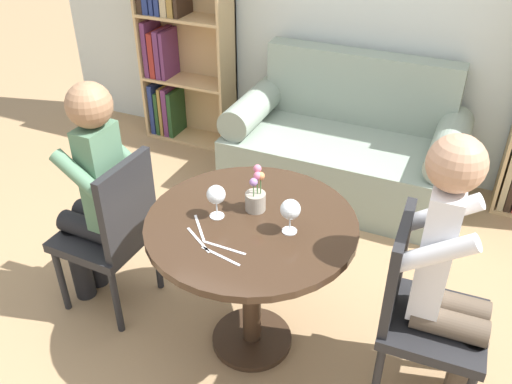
{
  "coord_description": "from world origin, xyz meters",
  "views": [
    {
      "loc": [
        0.78,
        -1.71,
        2.14
      ],
      "look_at": [
        0.0,
        0.05,
        0.87
      ],
      "focal_mm": 38.0,
      "sensor_mm": 36.0,
      "label": 1
    }
  ],
  "objects_px": {
    "wine_glass_right": "(290,211)",
    "flower_vase": "(256,196)",
    "couch": "(345,150)",
    "person_left": "(94,194)",
    "chair_left": "(114,229)",
    "person_right": "(450,276)",
    "wine_glass_left": "(216,195)",
    "chair_right": "(419,307)",
    "bookshelf_left": "(177,45)"
  },
  "relations": [
    {
      "from": "chair_left",
      "to": "person_left",
      "type": "height_order",
      "value": "person_left"
    },
    {
      "from": "bookshelf_left",
      "to": "wine_glass_right",
      "type": "relative_size",
      "value": 9.79
    },
    {
      "from": "person_left",
      "to": "wine_glass_right",
      "type": "distance_m",
      "value": 1.03
    },
    {
      "from": "chair_right",
      "to": "chair_left",
      "type": "bearing_deg",
      "value": 90.73
    },
    {
      "from": "person_left",
      "to": "wine_glass_right",
      "type": "height_order",
      "value": "person_left"
    },
    {
      "from": "wine_glass_left",
      "to": "bookshelf_left",
      "type": "bearing_deg",
      "value": 125.37
    },
    {
      "from": "person_left",
      "to": "person_right",
      "type": "height_order",
      "value": "person_right"
    },
    {
      "from": "person_left",
      "to": "person_right",
      "type": "xyz_separation_m",
      "value": [
        1.66,
        0.08,
        0.02
      ]
    },
    {
      "from": "person_right",
      "to": "flower_vase",
      "type": "height_order",
      "value": "person_right"
    },
    {
      "from": "couch",
      "to": "flower_vase",
      "type": "xyz_separation_m",
      "value": [
        -0.02,
        -1.48,
        0.51
      ]
    },
    {
      "from": "bookshelf_left",
      "to": "wine_glass_left",
      "type": "xyz_separation_m",
      "value": [
        1.32,
        -1.86,
        0.08
      ]
    },
    {
      "from": "chair_left",
      "to": "chair_right",
      "type": "bearing_deg",
      "value": 94.83
    },
    {
      "from": "couch",
      "to": "chair_right",
      "type": "xyz_separation_m",
      "value": [
        0.75,
        -1.52,
        0.18
      ]
    },
    {
      "from": "person_left",
      "to": "flower_vase",
      "type": "height_order",
      "value": "person_left"
    },
    {
      "from": "chair_left",
      "to": "wine_glass_right",
      "type": "bearing_deg",
      "value": 93.42
    },
    {
      "from": "flower_vase",
      "to": "person_right",
      "type": "bearing_deg",
      "value": -2.26
    },
    {
      "from": "bookshelf_left",
      "to": "wine_glass_left",
      "type": "relative_size",
      "value": 9.85
    },
    {
      "from": "chair_right",
      "to": "flower_vase",
      "type": "height_order",
      "value": "flower_vase"
    },
    {
      "from": "wine_glass_left",
      "to": "flower_vase",
      "type": "height_order",
      "value": "flower_vase"
    },
    {
      "from": "couch",
      "to": "person_right",
      "type": "distance_m",
      "value": 1.77
    },
    {
      "from": "chair_right",
      "to": "person_left",
      "type": "xyz_separation_m",
      "value": [
        -1.58,
        -0.07,
        0.18
      ]
    },
    {
      "from": "chair_right",
      "to": "bookshelf_left",
      "type": "bearing_deg",
      "value": 48.99
    },
    {
      "from": "bookshelf_left",
      "to": "flower_vase",
      "type": "xyz_separation_m",
      "value": [
        1.45,
        -1.74,
        0.04
      ]
    },
    {
      "from": "chair_left",
      "to": "wine_glass_left",
      "type": "height_order",
      "value": "wine_glass_left"
    },
    {
      "from": "bookshelf_left",
      "to": "chair_right",
      "type": "xyz_separation_m",
      "value": [
        2.22,
        -1.78,
        -0.28
      ]
    },
    {
      "from": "person_left",
      "to": "person_right",
      "type": "bearing_deg",
      "value": 94.56
    },
    {
      "from": "couch",
      "to": "wine_glass_right",
      "type": "bearing_deg",
      "value": -83.59
    },
    {
      "from": "chair_left",
      "to": "person_right",
      "type": "relative_size",
      "value": 0.69
    },
    {
      "from": "bookshelf_left",
      "to": "wine_glass_right",
      "type": "distance_m",
      "value": 2.47
    },
    {
      "from": "wine_glass_right",
      "to": "flower_vase",
      "type": "relative_size",
      "value": 0.72
    },
    {
      "from": "chair_right",
      "to": "person_left",
      "type": "height_order",
      "value": "person_left"
    },
    {
      "from": "person_left",
      "to": "couch",
      "type": "bearing_deg",
      "value": 154.23
    },
    {
      "from": "chair_right",
      "to": "wine_glass_right",
      "type": "height_order",
      "value": "wine_glass_right"
    },
    {
      "from": "person_left",
      "to": "wine_glass_left",
      "type": "relative_size",
      "value": 8.2
    },
    {
      "from": "chair_left",
      "to": "chair_right",
      "type": "distance_m",
      "value": 1.49
    },
    {
      "from": "chair_right",
      "to": "person_right",
      "type": "relative_size",
      "value": 0.69
    },
    {
      "from": "couch",
      "to": "wine_glass_right",
      "type": "relative_size",
      "value": 10.07
    },
    {
      "from": "chair_left",
      "to": "chair_right",
      "type": "relative_size",
      "value": 1.0
    },
    {
      "from": "person_right",
      "to": "couch",
      "type": "bearing_deg",
      "value": 26.57
    },
    {
      "from": "person_right",
      "to": "flower_vase",
      "type": "distance_m",
      "value": 0.86
    },
    {
      "from": "chair_right",
      "to": "flower_vase",
      "type": "xyz_separation_m",
      "value": [
        -0.76,
        0.04,
        0.33
      ]
    },
    {
      "from": "person_right",
      "to": "wine_glass_right",
      "type": "distance_m",
      "value": 0.68
    },
    {
      "from": "chair_right",
      "to": "person_left",
      "type": "relative_size",
      "value": 0.71
    },
    {
      "from": "person_left",
      "to": "person_right",
      "type": "distance_m",
      "value": 1.67
    },
    {
      "from": "chair_right",
      "to": "wine_glass_right",
      "type": "bearing_deg",
      "value": 93.01
    },
    {
      "from": "wine_glass_left",
      "to": "person_left",
      "type": "bearing_deg",
      "value": 179.53
    },
    {
      "from": "chair_right",
      "to": "wine_glass_left",
      "type": "bearing_deg",
      "value": 92.73
    },
    {
      "from": "couch",
      "to": "chair_left",
      "type": "relative_size",
      "value": 1.74
    },
    {
      "from": "couch",
      "to": "wine_glass_left",
      "type": "distance_m",
      "value": 1.69
    },
    {
      "from": "chair_right",
      "to": "person_right",
      "type": "distance_m",
      "value": 0.22
    }
  ]
}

